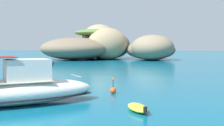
{
  "coord_description": "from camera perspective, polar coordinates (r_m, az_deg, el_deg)",
  "views": [
    {
      "loc": [
        2.72,
        -10.51,
        4.32
      ],
      "look_at": [
        -1.35,
        20.52,
        2.33
      ],
      "focal_mm": 46.64,
      "sensor_mm": 36.0,
      "label": 1
    }
  ],
  "objects": [
    {
      "name": "islet_large",
      "position": [
        88.0,
        -3.29,
        3.57
      ],
      "size": [
        28.28,
        29.25,
        10.74
      ],
      "color": "#9E8966",
      "rests_on": "ground"
    },
    {
      "name": "islet_small",
      "position": [
        83.08,
        7.75,
        2.76
      ],
      "size": [
        16.73,
        18.83,
        7.03
      ],
      "color": "#84755B",
      "rests_on": "ground"
    },
    {
      "name": "motorboat_white",
      "position": [
        21.9,
        -17.52,
        -4.98
      ],
      "size": [
        11.04,
        9.08,
        3.48
      ],
      "color": "white",
      "rests_on": "ground"
    },
    {
      "name": "dinghy_tender",
      "position": [
        19.16,
        5.09,
        -8.71
      ],
      "size": [
        1.96,
        2.85,
        0.58
      ],
      "color": "yellow",
      "rests_on": "ground"
    },
    {
      "name": "channel_buoy",
      "position": [
        25.7,
        0.21,
        -5.28
      ],
      "size": [
        0.56,
        0.56,
        1.48
      ],
      "color": "#E54C19",
      "rests_on": "ground"
    }
  ]
}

